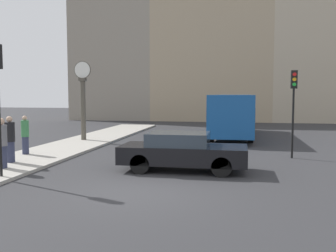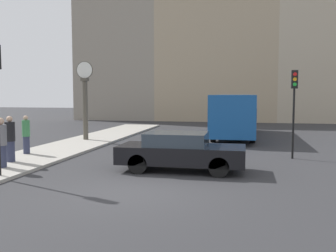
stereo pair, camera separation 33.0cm
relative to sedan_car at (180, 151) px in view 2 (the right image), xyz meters
name	(u,v)px [view 2 (the right image)]	position (x,y,z in m)	size (l,w,h in m)	color
ground_plane	(135,191)	(-0.74, -3.07, -0.70)	(120.00, 120.00, 0.00)	#2D2D30
sidewalk_corner	(86,142)	(-6.52, 6.51, -0.65)	(3.04, 23.16, 0.11)	#A39E93
building_row	(222,39)	(-0.27, 26.17, 7.69)	(29.74, 5.00, 19.12)	gray
sedan_car	(180,151)	(0.00, 0.00, 0.00)	(4.44, 1.82, 1.36)	black
bus_distant	(235,113)	(1.54, 11.39, 0.83)	(2.50, 9.83, 2.68)	#195199
traffic_light_far	(294,96)	(4.21, 3.45, 1.96)	(0.26, 0.24, 3.71)	black
street_clock	(85,99)	(-6.79, 7.11, 1.71)	(0.99, 0.37, 4.48)	#4C473D
pedestrian_grey_jacket	(1,143)	(-6.24, -1.25, 0.30)	(0.37, 0.37, 1.77)	#2D334C
pedestrian_black_jacket	(10,139)	(-6.64, -0.17, 0.29)	(0.37, 0.37, 1.77)	#2D334C
pedestrian_green_hoodie	(26,135)	(-7.17, 1.73, 0.25)	(0.33, 0.33, 1.68)	#2D334C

